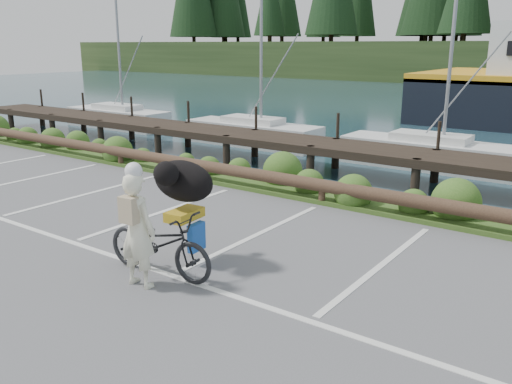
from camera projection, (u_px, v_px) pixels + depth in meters
ground at (188, 268)px, 9.08m from camera, size 72.00×72.00×0.00m
vegetation_strip at (336, 196)px, 13.22m from camera, size 34.00×1.60×0.10m
log_rail at (322, 204)px, 12.69m from camera, size 32.00×0.30×0.60m
bicycle at (159, 243)px, 8.68m from camera, size 2.11×0.87×1.08m
cyclist at (137, 230)px, 8.19m from camera, size 0.69×0.48×1.80m
dog at (183, 181)px, 8.99m from camera, size 0.68×1.24×0.69m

